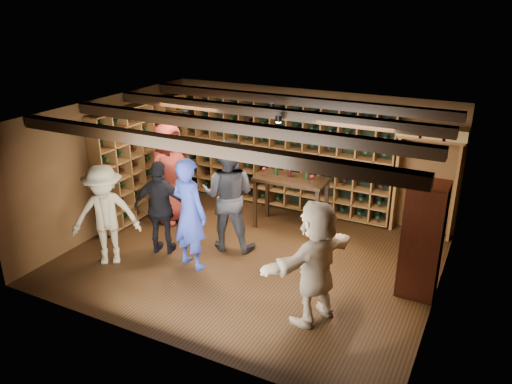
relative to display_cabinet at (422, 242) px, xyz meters
The scene contains 13 objects.
ground 2.85m from the display_cabinet, behind, with size 6.00×6.00×0.00m, color black.
room_shell 3.14m from the display_cabinet, behind, with size 6.00×6.00×6.00m.
wine_rack_back 3.89m from the display_cabinet, 146.67° to the left, with size 4.65×0.30×2.20m.
wine_rack_left 5.59m from the display_cabinet, behind, with size 0.30×2.65×2.20m.
crate_shelf 2.26m from the display_cabinet, 98.20° to the left, with size 1.20×0.32×2.07m.
display_cabinet is the anchor object (origin of this frame).
man_blue_shirt 3.59m from the display_cabinet, 166.42° to the right, with size 0.68×0.45×1.87m, color navy.
man_grey_suit 3.26m from the display_cabinet, behind, with size 0.96×0.75×1.98m, color black.
guest_red_floral 4.87m from the display_cabinet, behind, with size 0.97×0.63×1.98m, color maroon.
guest_woman_black 4.23m from the display_cabinet, behind, with size 0.97×0.41×1.66m, color black.
guest_khaki 4.97m from the display_cabinet, 164.02° to the right, with size 1.11×0.64×1.71m, color #807558.
guest_beige 1.74m from the display_cabinet, 131.18° to the right, with size 1.64×0.52×1.77m, color tan.
tasting_table 2.89m from the display_cabinet, 154.50° to the left, with size 1.37×0.71×1.30m.
Camera 1 is at (3.50, -6.68, 4.20)m, focal length 35.00 mm.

